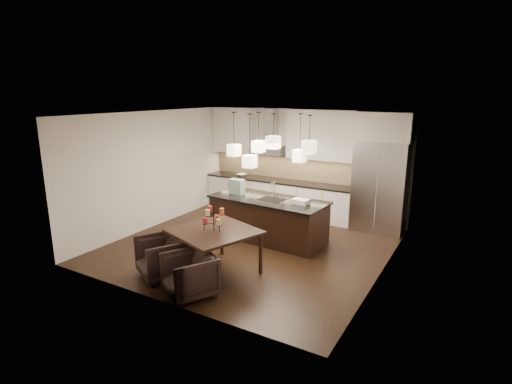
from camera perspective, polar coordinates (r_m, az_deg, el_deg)
The scene contains 37 objects.
floor at distance 8.72m, azimuth -0.67°, elevation -7.69°, with size 5.50×5.50×0.02m, color black.
ceiling at distance 8.10m, azimuth -0.73°, elevation 11.15°, with size 5.50×5.50×0.02m, color white.
wall_back at distance 10.71m, azimuth 6.92°, elevation 4.20°, with size 5.50×0.02×2.80m, color silver.
wall_front at distance 6.17m, azimuth -13.98°, elevation -3.57°, with size 5.50×0.02×2.80m, color silver.
wall_left at distance 9.97m, azimuth -14.47°, elevation 3.11°, with size 0.02×5.50×2.80m, color silver.
wall_right at distance 7.31m, azimuth 18.21°, elevation -1.10°, with size 0.02×5.50×2.80m, color silver.
refrigerator at distance 9.79m, azimuth 17.31°, elevation 0.76°, with size 1.20×0.72×2.15m, color #B7B7BA.
fridge_panel at distance 9.58m, azimuth 17.93°, elevation 8.94°, with size 1.26×0.72×0.65m, color silver.
lower_cabinets at distance 10.89m, azimuth 3.06°, elevation -0.73°, with size 4.21×0.62×0.88m, color silver.
countertop at distance 10.78m, azimuth 3.09°, elevation 1.63°, with size 4.21×0.66×0.04m, color black.
backsplash at distance 10.97m, azimuth 3.83°, elevation 3.63°, with size 4.21×0.02×0.63m, color #D1B37F.
upper_cab_left at distance 11.43m, azimuth -3.17°, elevation 8.83°, with size 1.25×0.35×1.25m, color silver.
upper_cab_right at distance 10.23m, azimuth 9.49°, elevation 8.03°, with size 1.86×0.35×1.25m, color silver.
hood_canopy at distance 10.81m, azimuth 1.85°, elevation 6.10°, with size 0.90×0.52×0.24m, color #B7B7BA.
hood_chimney at distance 10.84m, azimuth 2.16°, elevation 9.32°, with size 0.30×0.28×0.96m, color #B7B7BA.
fruit_bowl at distance 11.26m, azimuth -2.05°, elevation 2.46°, with size 0.26×0.26×0.06m, color silver.
island_body at distance 8.96m, azimuth 1.71°, elevation -3.96°, with size 2.55×1.02×0.90m, color black.
island_top at distance 8.83m, azimuth 1.73°, elevation -1.07°, with size 2.63×1.10×0.04m, color black.
faucet at distance 8.80m, azimuth 2.66°, elevation 0.32°, with size 0.10×0.24×0.39m, color silver, non-canonical shape.
tote_bag at distance 9.19m, azimuth -2.76°, elevation 0.78°, with size 0.35×0.18×0.35m, color #194730.
food_container at distance 8.45m, azimuth 6.41°, elevation -1.34°, with size 0.35×0.24×0.10m, color silver.
dining_table at distance 7.40m, azimuth -5.95°, elevation -8.41°, with size 1.35×1.35×0.81m, color black, non-canonical shape.
candelabra at distance 7.18m, azimuth -6.08°, elevation -3.66°, with size 0.39×0.39×0.48m, color black, non-canonical shape.
candle_a at distance 7.07m, azimuth -5.36°, elevation -4.30°, with size 0.08×0.08×0.11m, color beige.
candle_b at distance 7.32m, azimuth -5.57°, elevation -3.66°, with size 0.08×0.08×0.11m, color #E25830.
candle_c at distance 7.18m, azimuth -7.26°, elevation -4.07°, with size 0.08×0.08×0.11m, color #A72527.
candle_d at distance 7.10m, azimuth -4.91°, elevation -2.76°, with size 0.08×0.08×0.11m, color #E25830.
candle_e at distance 7.26m, azimuth -6.60°, elevation -2.41°, with size 0.08×0.08×0.11m, color #A72527.
candle_f at distance 7.04m, azimuth -6.94°, elevation -2.94°, with size 0.08×0.08×0.11m, color beige.
armchair_left at distance 7.39m, azimuth -13.22°, elevation -9.02°, with size 0.80×0.82×0.75m, color black.
armchair_right at distance 6.67m, azimuth -9.49°, elevation -11.62°, with size 0.76×0.78×0.71m, color black.
pendant_a at distance 9.03m, azimuth -3.15°, elevation 5.99°, with size 0.24×0.24×0.26m, color beige.
pendant_b at distance 9.02m, azimuth 0.36°, elevation 6.51°, with size 0.24×0.24×0.26m, color beige.
pendant_c at distance 8.38m, azimuth 2.47°, elevation 7.10°, with size 0.24×0.24×0.26m, color beige.
pendant_d at distance 8.52m, azimuth 6.25°, elevation 5.14°, with size 0.24×0.24×0.26m, color beige.
pendant_e at distance 7.99m, azimuth 7.59°, elevation 6.35°, with size 0.24×0.24×0.26m, color beige.
pendant_f at distance 8.39m, azimuth -0.90°, elevation 4.40°, with size 0.24×0.24×0.26m, color beige.
Camera 1 is at (4.15, -6.94, 3.24)m, focal length 28.00 mm.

